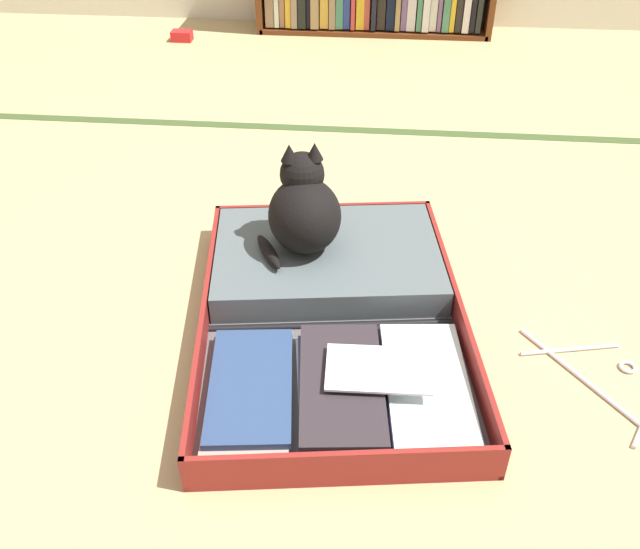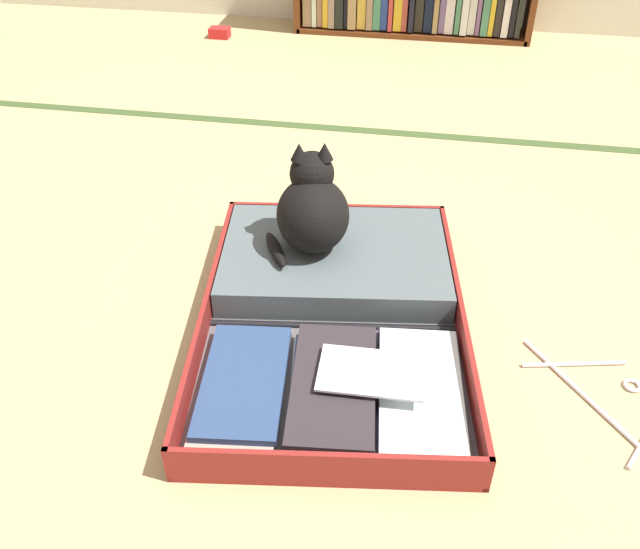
{
  "view_description": "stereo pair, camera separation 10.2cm",
  "coord_description": "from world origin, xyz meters",
  "px_view_note": "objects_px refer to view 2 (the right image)",
  "views": [
    {
      "loc": [
        0.08,
        -1.35,
        1.14
      ],
      "look_at": [
        -0.03,
        -0.12,
        0.2
      ],
      "focal_mm": 38.22,
      "sensor_mm": 36.0,
      "label": 1
    },
    {
      "loc": [
        0.18,
        -1.34,
        1.14
      ],
      "look_at": [
        -0.03,
        -0.12,
        0.2
      ],
      "focal_mm": 38.22,
      "sensor_mm": 36.0,
      "label": 2
    }
  ],
  "objects_px": {
    "open_suitcase": "(333,302)",
    "black_cat": "(312,209)",
    "small_red_pouch": "(220,33)",
    "clothes_hanger": "(605,397)"
  },
  "relations": [
    {
      "from": "clothes_hanger",
      "to": "small_red_pouch",
      "type": "xyz_separation_m",
      "value": [
        -1.55,
        2.23,
        0.02
      ]
    },
    {
      "from": "clothes_hanger",
      "to": "small_red_pouch",
      "type": "bearing_deg",
      "value": 124.84
    },
    {
      "from": "small_red_pouch",
      "to": "open_suitcase",
      "type": "bearing_deg",
      "value": -66.01
    },
    {
      "from": "open_suitcase",
      "to": "black_cat",
      "type": "xyz_separation_m",
      "value": [
        -0.09,
        0.17,
        0.16
      ]
    },
    {
      "from": "black_cat",
      "to": "small_red_pouch",
      "type": "bearing_deg",
      "value": 113.74
    },
    {
      "from": "open_suitcase",
      "to": "small_red_pouch",
      "type": "distance_m",
      "value": 2.24
    },
    {
      "from": "open_suitcase",
      "to": "small_red_pouch",
      "type": "bearing_deg",
      "value": 113.99
    },
    {
      "from": "open_suitcase",
      "to": "small_red_pouch",
      "type": "relative_size",
      "value": 9.86
    },
    {
      "from": "small_red_pouch",
      "to": "clothes_hanger",
      "type": "bearing_deg",
      "value": -55.16
    },
    {
      "from": "open_suitcase",
      "to": "clothes_hanger",
      "type": "bearing_deg",
      "value": -15.99
    }
  ]
}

